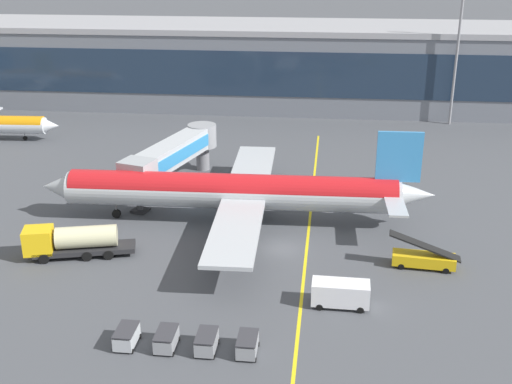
{
  "coord_description": "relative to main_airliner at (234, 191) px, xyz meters",
  "views": [
    {
      "loc": [
        3.86,
        -60.5,
        29.97
      ],
      "look_at": [
        -2.94,
        4.4,
        4.5
      ],
      "focal_mm": 45.63,
      "sensor_mm": 36.0,
      "label": 1
    }
  ],
  "objects": [
    {
      "name": "fuel_tanker",
      "position": [
        -15.04,
        -10.28,
        -1.97
      ],
      "size": [
        11.08,
        5.03,
        3.25
      ],
      "color": "#232326",
      "rests_on": "ground_plane"
    },
    {
      "name": "baggage_cart_0",
      "position": [
        -5.24,
        -24.72,
        -2.93
      ],
      "size": [
        1.65,
        2.67,
        1.48
      ],
      "color": "#B2B7BC",
      "rests_on": "ground_plane"
    },
    {
      "name": "crew_van",
      "position": [
        11.71,
        -17.05,
        -2.4
      ],
      "size": [
        5.06,
        2.26,
        2.3
      ],
      "color": "white",
      "rests_on": "ground_plane"
    },
    {
      "name": "baggage_cart_1",
      "position": [
        -2.04,
        -24.75,
        -2.93
      ],
      "size": [
        1.65,
        2.67,
        1.48
      ],
      "color": "gray",
      "rests_on": "ground_plane"
    },
    {
      "name": "baggage_cart_3",
      "position": [
        4.36,
        -24.82,
        -2.93
      ],
      "size": [
        1.65,
        2.67,
        1.48
      ],
      "color": "gray",
      "rests_on": "ground_plane"
    },
    {
      "name": "terminal_building",
      "position": [
        6.71,
        57.3,
        3.87
      ],
      "size": [
        175.69,
        21.83,
        15.12
      ],
      "color": "slate",
      "rests_on": "ground_plane"
    },
    {
      "name": "jet_bridge",
      "position": [
        -8.95,
        10.13,
        1.01
      ],
      "size": [
        8.77,
        19.69,
        6.42
      ],
      "color": "#B2B7BC",
      "rests_on": "ground_plane"
    },
    {
      "name": "apron_light_mast_0",
      "position": [
        31.41,
        45.34,
        10.05
      ],
      "size": [
        2.8,
        0.5,
        23.56
      ],
      "color": "gray",
      "rests_on": "ground_plane"
    },
    {
      "name": "apron_lead_in_line",
      "position": [
        8.38,
        -4.41,
        -3.71
      ],
      "size": [
        1.43,
        80.0,
        0.01
      ],
      "primitive_type": "cube",
      "rotation": [
        0.0,
        0.0,
        -0.01
      ],
      "color": "yellow",
      "rests_on": "ground_plane"
    },
    {
      "name": "main_airliner",
      "position": [
        0.0,
        0.0,
        0.0
      ],
      "size": [
        44.13,
        35.05,
        11.01
      ],
      "color": "#B2B7BC",
      "rests_on": "ground_plane"
    },
    {
      "name": "ground_plane",
      "position": [
        5.58,
        -6.41,
        -3.71
      ],
      "size": [
        700.0,
        700.0,
        0.0
      ],
      "primitive_type": "plane",
      "color": "#47494F"
    },
    {
      "name": "baggage_cart_2",
      "position": [
        1.16,
        -24.79,
        -2.93
      ],
      "size": [
        1.65,
        2.67,
        1.48
      ],
      "color": "gray",
      "rests_on": "ground_plane"
    },
    {
      "name": "belt_loader",
      "position": [
        19.79,
        -9.0,
        -2.72
      ],
      "size": [
        7.0,
        2.5,
        3.49
      ],
      "color": "yellow",
      "rests_on": "ground_plane"
    }
  ]
}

